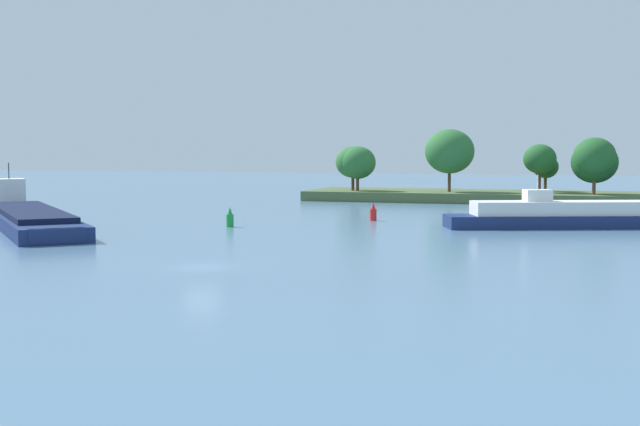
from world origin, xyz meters
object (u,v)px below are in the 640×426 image
object	(u,v)px
cargo_barge	(27,216)
channel_buoy_red	(373,213)
white_riverboat	(567,215)
channel_buoy_green	(230,218)

from	to	relation	value
cargo_barge	channel_buoy_red	distance (m)	34.49
cargo_barge	white_riverboat	bearing A→B (deg)	15.37
channel_buoy_red	channel_buoy_green	distance (m)	15.81
channel_buoy_red	cargo_barge	bearing A→B (deg)	-152.80
white_riverboat	channel_buoy_green	distance (m)	32.03
white_riverboat	channel_buoy_red	xyz separation A→B (m)	(-19.40, 2.00, -0.37)
white_riverboat	cargo_barge	xyz separation A→B (m)	(-50.08, -13.76, -0.22)
channel_buoy_red	white_riverboat	bearing A→B (deg)	-5.88
cargo_barge	channel_buoy_green	xyz separation A→B (m)	(19.36, 4.73, -0.15)
channel_buoy_green	cargo_barge	bearing A→B (deg)	-166.27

